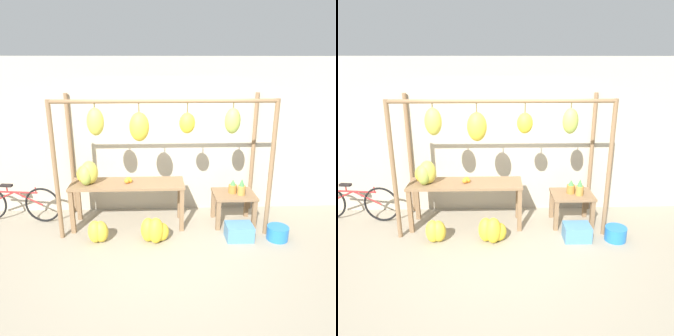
{
  "view_description": "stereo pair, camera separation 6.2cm",
  "coord_description": "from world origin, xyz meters",
  "views": [
    {
      "loc": [
        -0.14,
        -4.26,
        2.71
      ],
      "look_at": [
        0.07,
        0.89,
        1.03
      ],
      "focal_mm": 35.0,
      "sensor_mm": 36.0,
      "label": 1
    },
    {
      "loc": [
        -0.08,
        -4.26,
        2.71
      ],
      "look_at": [
        0.07,
        0.89,
        1.03
      ],
      "focal_mm": 35.0,
      "sensor_mm": 36.0,
      "label": 2
    }
  ],
  "objects": [
    {
      "name": "fruit_crate_white",
      "position": [
        1.18,
        0.34,
        0.13
      ],
      "size": [
        0.42,
        0.32,
        0.25
      ],
      "color": "#4C84B2",
      "rests_on": "ground_plane"
    },
    {
      "name": "banana_pile_on_table",
      "position": [
        -1.27,
        0.88,
        0.95
      ],
      "size": [
        0.39,
        0.39,
        0.39
      ],
      "color": "gold",
      "rests_on": "display_table_main"
    },
    {
      "name": "banana_pile_ground_right",
      "position": [
        -0.17,
        0.33,
        0.18
      ],
      "size": [
        0.49,
        0.44,
        0.42
      ],
      "color": "yellow",
      "rests_on": "ground_plane"
    },
    {
      "name": "shop_wall_back",
      "position": [
        0.0,
        1.58,
        1.4
      ],
      "size": [
        8.0,
        0.08,
        2.8
      ],
      "color": "#B2A893",
      "rests_on": "ground_plane"
    },
    {
      "name": "orange_pile",
      "position": [
        -0.6,
        0.89,
        0.82
      ],
      "size": [
        0.13,
        0.14,
        0.09
      ],
      "color": "orange",
      "rests_on": "display_table_main"
    },
    {
      "name": "banana_pile_ground_left",
      "position": [
        -1.05,
        0.34,
        0.18
      ],
      "size": [
        0.4,
        0.34,
        0.37
      ],
      "color": "gold",
      "rests_on": "ground_plane"
    },
    {
      "name": "stall_awning",
      "position": [
        -0.08,
        0.65,
        1.65
      ],
      "size": [
        3.38,
        1.15,
        2.2
      ],
      "color": "brown",
      "rests_on": "ground_plane"
    },
    {
      "name": "display_table_side",
      "position": [
        1.2,
        0.9,
        0.43
      ],
      "size": [
        0.71,
        0.58,
        0.56
      ],
      "color": "brown",
      "rests_on": "ground_plane"
    },
    {
      "name": "parked_bicycle",
      "position": [
        -2.61,
        1.13,
        0.34
      ],
      "size": [
        1.61,
        0.23,
        0.69
      ],
      "color": "black",
      "rests_on": "ground_plane"
    },
    {
      "name": "blue_bucket",
      "position": [
        1.79,
        0.31,
        0.11
      ],
      "size": [
        0.34,
        0.34,
        0.22
      ],
      "color": "blue",
      "rests_on": "ground_plane"
    },
    {
      "name": "pineapple_cluster",
      "position": [
        1.25,
        0.88,
        0.67
      ],
      "size": [
        0.26,
        0.23,
        0.28
      ],
      "color": "#A3702D",
      "rests_on": "display_table_side"
    },
    {
      "name": "ground_plane",
      "position": [
        0.0,
        0.0,
        0.0
      ],
      "size": [
        20.0,
        20.0,
        0.0
      ],
      "primitive_type": "plane",
      "color": "gray"
    },
    {
      "name": "display_table_main",
      "position": [
        -0.61,
        0.89,
        0.66
      ],
      "size": [
        1.89,
        0.59,
        0.78
      ],
      "color": "brown",
      "rests_on": "ground_plane"
    }
  ]
}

